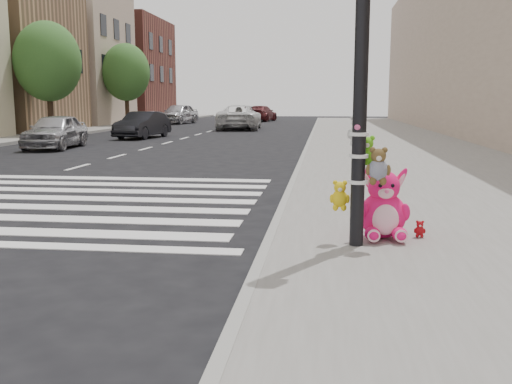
% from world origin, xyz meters
% --- Properties ---
extents(ground, '(120.00, 120.00, 0.00)m').
position_xyz_m(ground, '(0.00, 0.00, 0.00)').
color(ground, black).
rests_on(ground, ground).
extents(sidewalk_near, '(7.00, 80.00, 0.14)m').
position_xyz_m(sidewalk_near, '(5.00, 10.00, 0.07)').
color(sidewalk_near, slate).
rests_on(sidewalk_near, ground).
extents(curb_edge, '(0.12, 80.00, 0.15)m').
position_xyz_m(curb_edge, '(1.55, 10.00, 0.07)').
color(curb_edge, gray).
rests_on(curb_edge, ground).
extents(bld_far_c, '(6.00, 8.00, 8.00)m').
position_xyz_m(bld_far_c, '(-15.50, 26.00, 4.00)').
color(bld_far_c, '#A27B56').
rests_on(bld_far_c, ground).
extents(bld_far_d, '(6.00, 8.00, 10.00)m').
position_xyz_m(bld_far_d, '(-15.50, 35.00, 5.00)').
color(bld_far_d, '#B9A28E').
rests_on(bld_far_d, ground).
extents(bld_far_e, '(6.00, 10.00, 9.00)m').
position_xyz_m(bld_far_e, '(-15.50, 46.00, 4.50)').
color(bld_far_e, brown).
rests_on(bld_far_e, ground).
extents(signal_pole, '(0.69, 0.49, 4.00)m').
position_xyz_m(signal_pole, '(2.62, 1.81, 1.79)').
color(signal_pole, black).
rests_on(signal_pole, sidewalk_near).
extents(tree_far_b, '(3.20, 3.20, 5.44)m').
position_xyz_m(tree_far_b, '(-11.20, 22.00, 3.65)').
color(tree_far_b, '#382619').
rests_on(tree_far_b, sidewalk_far).
extents(tree_far_c, '(3.20, 3.20, 5.44)m').
position_xyz_m(tree_far_c, '(-11.20, 33.00, 3.65)').
color(tree_far_c, '#382619').
rests_on(tree_far_c, sidewalk_far).
extents(pink_bunny, '(0.63, 0.68, 0.89)m').
position_xyz_m(pink_bunny, '(2.94, 2.17, 0.50)').
color(pink_bunny, '#FE156D').
rests_on(pink_bunny, sidewalk_near).
extents(red_teddy, '(0.15, 0.11, 0.21)m').
position_xyz_m(red_teddy, '(3.40, 2.27, 0.25)').
color(red_teddy, '#A41016').
rests_on(red_teddy, sidewalk_near).
extents(car_silver_far, '(1.92, 3.98, 1.31)m').
position_xyz_m(car_silver_far, '(-7.92, 15.74, 0.65)').
color(car_silver_far, '#A8A9AD').
rests_on(car_silver_far, ground).
extents(car_dark_far, '(1.83, 4.00, 1.27)m').
position_xyz_m(car_dark_far, '(-6.50, 21.85, 0.64)').
color(car_dark_far, black).
rests_on(car_dark_far, ground).
extents(car_white_near, '(2.85, 5.59, 1.51)m').
position_xyz_m(car_white_near, '(-3.10, 30.58, 0.76)').
color(car_white_near, silver).
rests_on(car_white_near, ground).
extents(car_maroon_near, '(2.58, 4.82, 1.33)m').
position_xyz_m(car_maroon_near, '(-3.27, 44.22, 0.66)').
color(car_maroon_near, '#52171B').
rests_on(car_maroon_near, ground).
extents(car_silver_deep, '(2.56, 4.78, 1.55)m').
position_xyz_m(car_silver_deep, '(-9.06, 38.45, 0.77)').
color(car_silver_deep, '#B8B9BE').
rests_on(car_silver_deep, ground).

